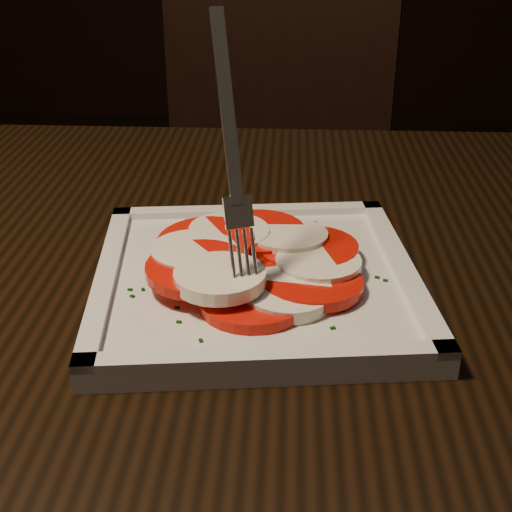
% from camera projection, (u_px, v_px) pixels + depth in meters
% --- Properties ---
extents(table, '(1.21, 0.81, 0.75)m').
position_uv_depth(table, '(235.00, 381.00, 0.61)').
color(table, black).
rests_on(table, ground).
extents(chair, '(0.49, 0.49, 0.93)m').
position_uv_depth(chair, '(265.00, 192.00, 1.30)').
color(chair, black).
rests_on(chair, ground).
extents(plate, '(0.27, 0.27, 0.01)m').
position_uv_depth(plate, '(256.00, 282.00, 0.54)').
color(plate, white).
rests_on(plate, table).
extents(caprese_salad, '(0.19, 0.19, 0.02)m').
position_uv_depth(caprese_salad, '(256.00, 261.00, 0.53)').
color(caprese_salad, red).
rests_on(caprese_salad, plate).
extents(fork, '(0.05, 0.07, 0.17)m').
position_uv_depth(fork, '(228.00, 140.00, 0.48)').
color(fork, white).
rests_on(fork, caprese_salad).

